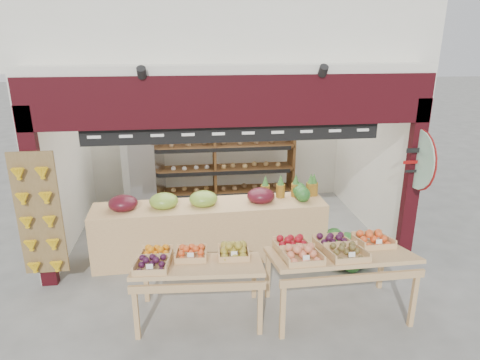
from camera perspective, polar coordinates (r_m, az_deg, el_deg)
name	(u,v)px	position (r m, az deg, el deg)	size (l,w,h in m)	color
ground	(228,241)	(7.75, -1.58, -8.14)	(60.00, 60.00, 0.00)	slate
shop_structure	(218,12)	(8.53, -2.96, 21.52)	(6.36, 5.12, 5.40)	white
banana_board	(39,218)	(6.53, -25.25, -4.57)	(0.60, 0.15, 1.80)	olive
gift_sign	(419,159)	(6.89, 22.72, 2.54)	(0.04, 0.93, 0.92)	#A6D0B8
back_shelving	(214,152)	(8.82, -3.44, 3.78)	(3.30, 0.54, 2.02)	brown
refrigerator	(144,176)	(8.83, -12.62, 0.59)	(0.64, 0.64, 1.64)	silver
cardboard_stack	(176,227)	(7.84, -8.47, -6.23)	(0.99, 0.71, 0.60)	beige
mid_counter	(210,228)	(7.04, -4.02, -6.45)	(3.75, 0.83, 1.16)	tan
display_table_left	(190,262)	(5.55, -6.69, -10.75)	(1.66, 0.99, 1.02)	tan
display_table_right	(333,251)	(5.68, 12.34, -9.26)	(1.80, 1.02, 1.12)	tan
watermelon_pile	(345,253)	(7.14, 13.82, -9.37)	(0.75, 0.72, 0.55)	#1C4B19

